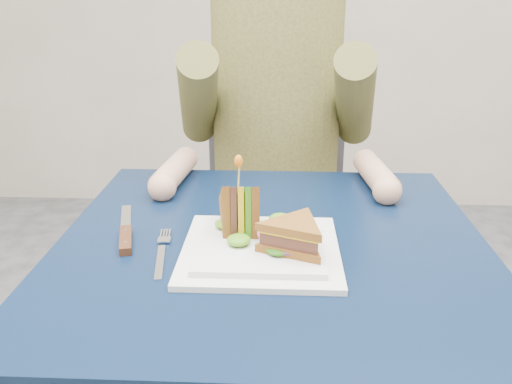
{
  "coord_description": "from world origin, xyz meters",
  "views": [
    {
      "loc": [
        0.01,
        -0.86,
        1.15
      ],
      "look_at": [
        -0.03,
        -0.01,
        0.82
      ],
      "focal_mm": 38.0,
      "sensor_mm": 36.0,
      "label": 1
    }
  ],
  "objects_px": {
    "plate": "(261,248)",
    "knife": "(126,236)",
    "fork": "(162,254)",
    "table": "(271,278)",
    "sandwich_flat": "(295,236)",
    "diner": "(277,82)",
    "chair": "(275,199)",
    "sandwich_upright": "(239,212)"
  },
  "relations": [
    {
      "from": "plate",
      "to": "knife",
      "type": "bearing_deg",
      "value": 169.6
    },
    {
      "from": "plate",
      "to": "fork",
      "type": "distance_m",
      "value": 0.16
    },
    {
      "from": "table",
      "to": "sandwich_flat",
      "type": "relative_size",
      "value": 4.52
    },
    {
      "from": "table",
      "to": "diner",
      "type": "bearing_deg",
      "value": 90.0
    },
    {
      "from": "chair",
      "to": "plate",
      "type": "height_order",
      "value": "chair"
    },
    {
      "from": "plate",
      "to": "sandwich_flat",
      "type": "distance_m",
      "value": 0.07
    },
    {
      "from": "sandwich_flat",
      "to": "table",
      "type": "bearing_deg",
      "value": 114.71
    },
    {
      "from": "fork",
      "to": "knife",
      "type": "relative_size",
      "value": 0.82
    },
    {
      "from": "sandwich_upright",
      "to": "fork",
      "type": "distance_m",
      "value": 0.15
    },
    {
      "from": "chair",
      "to": "diner",
      "type": "xyz_separation_m",
      "value": [
        -0.0,
        -0.11,
        0.37
      ]
    },
    {
      "from": "sandwich_flat",
      "to": "fork",
      "type": "height_order",
      "value": "sandwich_flat"
    },
    {
      "from": "chair",
      "to": "sandwich_flat",
      "type": "distance_m",
      "value": 0.79
    },
    {
      "from": "chair",
      "to": "knife",
      "type": "relative_size",
      "value": 4.26
    },
    {
      "from": "plate",
      "to": "sandwich_upright",
      "type": "distance_m",
      "value": 0.07
    },
    {
      "from": "table",
      "to": "knife",
      "type": "height_order",
      "value": "knife"
    },
    {
      "from": "plate",
      "to": "sandwich_upright",
      "type": "xyz_separation_m",
      "value": [
        -0.04,
        0.05,
        0.05
      ]
    },
    {
      "from": "knife",
      "to": "fork",
      "type": "bearing_deg",
      "value": -37.92
    },
    {
      "from": "sandwich_flat",
      "to": "sandwich_upright",
      "type": "height_order",
      "value": "sandwich_upright"
    },
    {
      "from": "fork",
      "to": "knife",
      "type": "height_order",
      "value": "knife"
    },
    {
      "from": "fork",
      "to": "plate",
      "type": "bearing_deg",
      "value": 5.31
    },
    {
      "from": "diner",
      "to": "sandwich_flat",
      "type": "height_order",
      "value": "diner"
    },
    {
      "from": "fork",
      "to": "sandwich_upright",
      "type": "bearing_deg",
      "value": 25.75
    },
    {
      "from": "fork",
      "to": "knife",
      "type": "bearing_deg",
      "value": 142.08
    },
    {
      "from": "plate",
      "to": "chair",
      "type": "bearing_deg",
      "value": 88.6
    },
    {
      "from": "sandwich_upright",
      "to": "fork",
      "type": "bearing_deg",
      "value": -154.25
    },
    {
      "from": "sandwich_flat",
      "to": "chair",
      "type": "bearing_deg",
      "value": 92.85
    },
    {
      "from": "sandwich_upright",
      "to": "knife",
      "type": "bearing_deg",
      "value": -179.71
    },
    {
      "from": "table",
      "to": "diner",
      "type": "height_order",
      "value": "diner"
    },
    {
      "from": "sandwich_upright",
      "to": "table",
      "type": "bearing_deg",
      "value": 11.07
    },
    {
      "from": "chair",
      "to": "diner",
      "type": "distance_m",
      "value": 0.39
    },
    {
      "from": "sandwich_flat",
      "to": "fork",
      "type": "distance_m",
      "value": 0.22
    },
    {
      "from": "table",
      "to": "plate",
      "type": "relative_size",
      "value": 2.88
    },
    {
      "from": "diner",
      "to": "fork",
      "type": "relative_size",
      "value": 4.15
    },
    {
      "from": "diner",
      "to": "sandwich_upright",
      "type": "relative_size",
      "value": 5.4
    },
    {
      "from": "sandwich_flat",
      "to": "knife",
      "type": "height_order",
      "value": "sandwich_flat"
    },
    {
      "from": "plate",
      "to": "sandwich_flat",
      "type": "height_order",
      "value": "sandwich_flat"
    },
    {
      "from": "diner",
      "to": "sandwich_upright",
      "type": "bearing_deg",
      "value": -95.68
    },
    {
      "from": "diner",
      "to": "knife",
      "type": "relative_size",
      "value": 3.41
    },
    {
      "from": "sandwich_flat",
      "to": "sandwich_upright",
      "type": "bearing_deg",
      "value": 143.25
    },
    {
      "from": "sandwich_upright",
      "to": "knife",
      "type": "relative_size",
      "value": 0.63
    },
    {
      "from": "sandwich_upright",
      "to": "knife",
      "type": "distance_m",
      "value": 0.21
    },
    {
      "from": "plate",
      "to": "sandwich_flat",
      "type": "bearing_deg",
      "value": -24.44
    }
  ]
}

